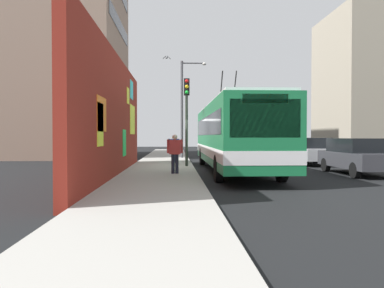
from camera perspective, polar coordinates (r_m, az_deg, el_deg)
name	(u,v)px	position (r m, az deg, el deg)	size (l,w,h in m)	color
ground_plane	(193,169)	(18.96, 0.22, -3.85)	(80.00, 80.00, 0.00)	black
sidewalk_slab	(162,168)	(18.94, -4.63, -3.63)	(48.00, 3.20, 0.15)	#9E9B93
graffiti_wall	(115,117)	(15.27, -11.74, 4.12)	(14.37, 0.32, 4.90)	maroon
building_far_left	(75,27)	(33.41, -17.61, 16.79)	(11.69, 7.37, 21.35)	gray
building_far_right	(370,85)	(38.11, 25.76, 8.22)	(8.69, 7.82, 12.80)	#9E937F
city_bus	(233,134)	(17.55, 6.35, 1.55)	(12.47, 2.60, 4.97)	#19723F
parked_car_dark_gray	(357,155)	(17.66, 24.09, -1.61)	(4.34, 1.85, 1.58)	#38383D
parked_car_silver	(310,150)	(22.81, 17.74, -0.95)	(4.17, 1.87, 1.58)	#B7B7BC
parked_car_navy	(282,147)	(28.34, 13.63, -0.51)	(4.86, 1.76, 1.58)	navy
pedestrian_at_curb	(175,151)	(15.10, -2.65, -1.06)	(0.22, 0.65, 1.59)	#1E1E2D
pedestrian_midblock	(174,147)	(21.33, -2.81, -0.43)	(0.22, 0.64, 1.57)	#2D3F59
traffic_light	(187,107)	(18.78, -0.83, 5.65)	(0.49, 0.28, 4.44)	#2D382D
street_lamp	(185,102)	(26.48, -1.14, 6.44)	(0.44, 1.83, 6.86)	#4C4C51
flying_pigeons	(167,58)	(24.80, -3.92, 13.12)	(0.32, 0.51, 0.19)	gray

